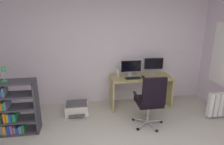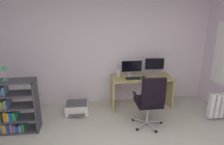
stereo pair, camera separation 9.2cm
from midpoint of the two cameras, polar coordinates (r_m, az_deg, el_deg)
wall_back at (r=4.69m, az=-0.59°, el=7.63°), size 4.88×0.10×2.78m
desk at (r=4.64m, az=9.04°, el=-3.59°), size 1.41×0.57×0.74m
monitor_main at (r=4.60m, az=6.29°, el=1.70°), size 0.51×0.18×0.37m
monitor_secondary at (r=4.75m, az=12.81°, el=2.22°), size 0.45×0.18×0.39m
keyboard at (r=4.42m, az=6.78°, el=-1.71°), size 0.34×0.14×0.02m
computer_mouse at (r=4.51m, az=9.74°, el=-1.38°), size 0.07×0.11×0.03m
desktop_speaker at (r=4.53m, az=2.46°, el=-0.12°), size 0.07×0.07×0.17m
office_chair at (r=3.78m, az=11.70°, el=-7.74°), size 0.60×0.63×1.08m
bookshelf at (r=4.09m, az=-26.08°, el=-9.59°), size 0.72×0.33×1.02m
desk_lamp at (r=3.85m, az=-28.26°, el=0.42°), size 0.13×0.11×0.28m
printer at (r=4.51m, az=-9.56°, el=-10.10°), size 0.50×0.48×0.25m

